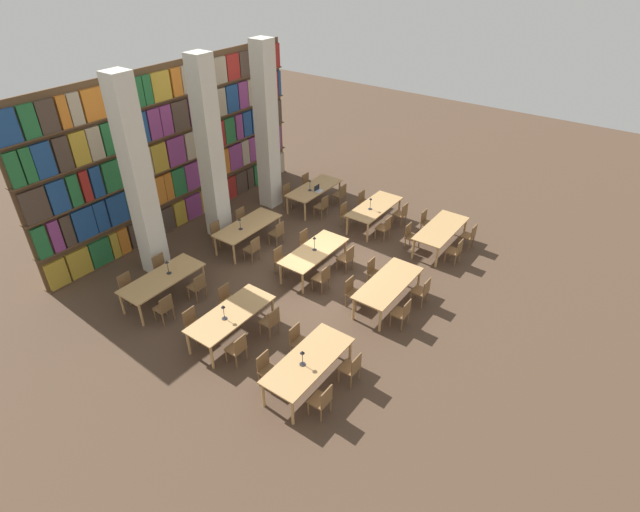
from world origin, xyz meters
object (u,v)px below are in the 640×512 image
object	(u,v)px
pillar_right	(267,128)
desk_lamp_1	(223,310)
chair_5	(353,291)
chair_15	(228,299)
desk_lamp_4	(167,265)
desk_lamp_2	(315,241)
chair_28	(253,248)
chair_18	(347,258)
chair_25	(128,287)
chair_1	(267,369)
chair_31	(243,219)
chair_16	(322,277)
desk_lamp_6	(310,183)
chair_8	(455,251)
reading_table_5	(375,208)
chair_27	(162,268)
chair_24	(164,307)
desk_lamp_0	(302,355)
chair_30	(277,233)
chair_3	(299,340)
reading_table_4	(314,252)
chair_6	(422,291)
reading_table_3	(231,315)
chair_34	(340,194)
chair_26	(198,286)
chair_21	(346,214)
chair_12	(237,348)
chair_0	(322,400)
chair_23	(364,202)
chair_17	(281,260)
chair_19	(307,242)
chair_4	(402,313)
reading_table_2	(441,230)
reading_table_6	(162,279)
desk_lamp_3	(371,202)
chair_33	(289,195)
laptop	(318,190)
chair_29	(218,234)
pillar_center	(210,152)
chair_7	(374,272)
chair_20	(384,227)
chair_35	(308,184)
reading_table_8	(314,189)
chair_32	(322,206)
chair_9	(411,236)
desk_lamp_5	(240,222)

from	to	relation	value
pillar_right	desk_lamp_1	xyz separation A→B (m)	(-6.54, -4.14, -1.95)
chair_5	chair_15	xyz separation A→B (m)	(-2.29, 2.59, 0.00)
desk_lamp_4	desk_lamp_2	bearing A→B (deg)	-37.44
desk_lamp_1	chair_28	distance (m)	3.81
chair_18	chair_25	bearing A→B (deg)	139.44
chair_1	chair_31	bearing A→B (deg)	-132.36
chair_16	desk_lamp_6	bearing A→B (deg)	40.94
chair_8	reading_table_5	size ratio (longest dim) A/B	0.36
chair_16	chair_27	xyz separation A→B (m)	(-2.41, 4.18, 0.00)
desk_lamp_2	chair_24	bearing A→B (deg)	156.68
desk_lamp_0	chair_30	size ratio (longest dim) A/B	0.48
chair_3	reading_table_5	xyz separation A→B (m)	(6.72, 1.84, 0.23)
chair_30	reading_table_4	bearing A→B (deg)	-105.81
chair_6	reading_table_3	size ratio (longest dim) A/B	0.36
chair_18	chair_34	bearing A→B (deg)	36.53
chair_26	chair_21	bearing A→B (deg)	-10.15
chair_12	chair_0	bearing A→B (deg)	-91.95
chair_18	chair_23	xyz separation A→B (m)	(3.52, 1.55, 0.00)
reading_table_3	desk_lamp_0	bearing A→B (deg)	-97.55
chair_12	chair_17	bearing A→B (deg)	24.06
reading_table_3	chair_19	distance (m)	4.34
chair_4	desk_lamp_6	bearing A→B (deg)	56.75
reading_table_2	chair_12	world-z (taller)	chair_12
chair_15	chair_17	distance (m)	2.34
reading_table_4	reading_table_6	distance (m)	4.48
chair_1	desk_lamp_3	xyz separation A→B (m)	(7.60, 1.85, 0.60)
chair_5	chair_33	xyz separation A→B (m)	(3.67, 5.25, 0.00)
laptop	chair_33	bearing A→B (deg)	111.46
chair_24	chair_29	bearing A→B (deg)	24.54
pillar_center	desk_lamp_1	bearing A→B (deg)	-132.66
chair_8	chair_18	xyz separation A→B (m)	(-2.35, 2.55, 0.00)
chair_12	reading_table_2	bearing A→B (deg)	-12.57
chair_5	chair_26	world-z (taller)	same
chair_1	chair_26	bearing A→B (deg)	-108.75
chair_7	chair_19	size ratio (longest dim) A/B	1.00
chair_20	chair_34	xyz separation A→B (m)	(1.21, 2.62, 0.00)
chair_24	chair_34	size ratio (longest dim) A/B	1.00
chair_24	chair_26	world-z (taller)	same
chair_12	chair_25	size ratio (longest dim) A/B	1.00
desk_lamp_4	chair_35	distance (m)	7.61
pillar_right	chair_26	xyz separation A→B (m)	(-5.74, -2.22, -2.54)
chair_7	chair_17	xyz separation A→B (m)	(-1.12, 2.63, 0.00)
chair_1	chair_34	size ratio (longest dim) A/B	1.00
reading_table_8	chair_32	distance (m)	0.98
desk_lamp_0	chair_9	xyz separation A→B (m)	(6.94, 0.83, -0.58)
chair_24	chair_32	world-z (taller)	same
chair_0	chair_18	bearing A→B (deg)	27.94
chair_9	chair_32	bearing A→B (deg)	-89.84
chair_20	chair_30	bearing A→B (deg)	131.57
chair_18	desk_lamp_5	distance (m)	3.66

